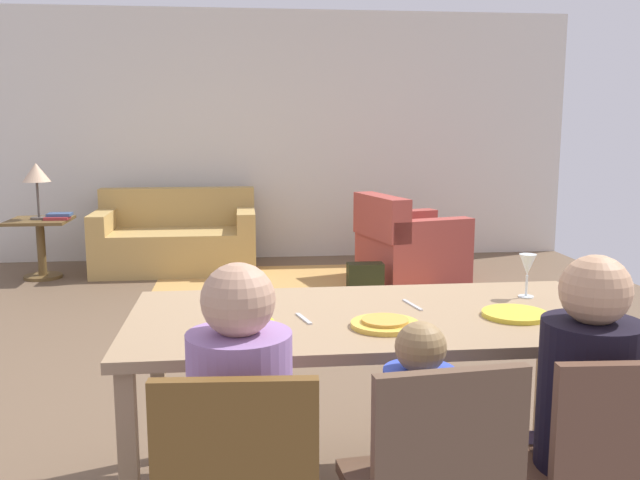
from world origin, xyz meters
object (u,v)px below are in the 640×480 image
dining_table (375,331)px  couch (177,240)px  person_child (414,476)px  armchair (407,246)px  table_lamp (36,175)px  book_lower (57,218)px  plate_near_woman (515,314)px  person_man (242,459)px  dining_chair_woman (607,476)px  handbag (365,277)px  wine_glass (527,267)px  person_woman (580,441)px  book_upper (60,215)px  plate_near_child (385,324)px  plate_near_man (240,324)px  side_table (41,240)px

dining_table → couch: size_ratio=1.18×
person_child → armchair: (1.07, 4.53, -0.11)m
table_lamp → book_lower: bearing=-15.6°
plate_near_woman → person_man: 1.20m
dining_chair_woman → handbag: dining_chair_woman is taller
wine_glass → person_woman: size_ratio=0.17×
book_upper → plate_near_woman: bearing=-57.6°
person_man → dining_chair_woman: size_ratio=1.28×
person_man → person_child: 0.52m
armchair → book_upper: (-3.33, 0.41, 0.30)m
dining_table → armchair: size_ratio=1.81×
plate_near_child → person_man: bearing=-138.1°
couch → handbag: couch is taller
plate_near_man → dining_table: bearing=12.9°
book_lower → person_man: bearing=-70.2°
plate_near_child → person_child: 0.58m
dining_chair_woman → table_lamp: size_ratio=1.61×
plate_near_child → side_table: size_ratio=0.43×
plate_near_woman → wine_glass: bearing=60.0°
dining_chair_woman → book_lower: (-2.80, 5.07, 0.10)m
armchair → person_woman: bearing=-96.9°
dining_table → side_table: bearing=119.8°
armchair → book_upper: bearing=173.0°
dining_table → dining_chair_woman: 0.99m
wine_glass → person_child: (-0.69, -0.83, -0.46)m
plate_near_woman → person_woman: 0.60m
person_child → book_lower: person_child is taller
dining_table → wine_glass: 0.73m
dining_table → book_upper: 4.85m
person_child → plate_near_woman: bearing=46.4°
plate_near_child → armchair: (1.07, 4.06, -0.45)m
person_child → side_table: size_ratio=1.59×
book_upper → book_lower: bearing=-104.4°
dining_table → couch: 4.72m
dining_table → person_woman: 0.85m
person_child → side_table: bearing=116.4°
dining_table → table_lamp: size_ratio=3.52×
book_upper → person_child: bearing=-65.4°
dining_chair_woman → plate_near_man: bearing=146.0°
plate_near_man → book_lower: plate_near_man is taller
couch → side_table: bearing=-168.5°
side_table → book_lower: book_lower is taller
book_upper → handbag: book_upper is taller
person_woman → handbag: bearing=89.3°
person_child → armchair: person_child is taller
plate_near_child → person_woman: bearing=-41.6°
person_man → person_woman: 1.04m
person_woman → book_lower: bearing=119.8°
couch → book_lower: couch is taller
table_lamp → person_woman: bearing=-58.9°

